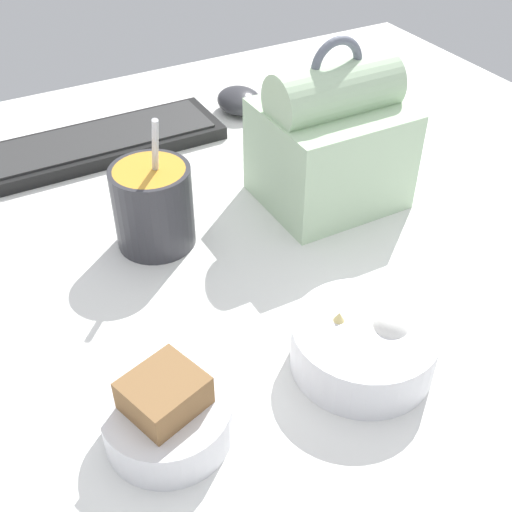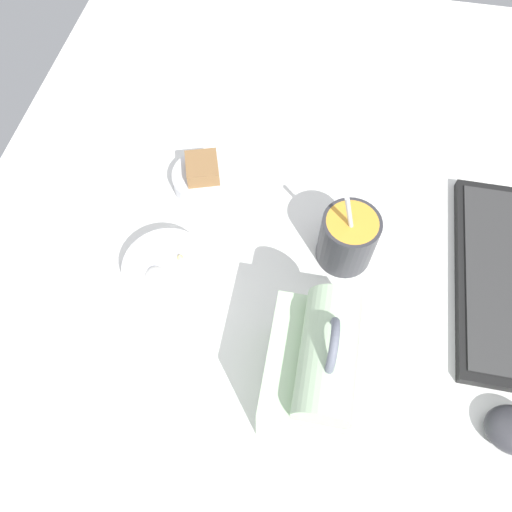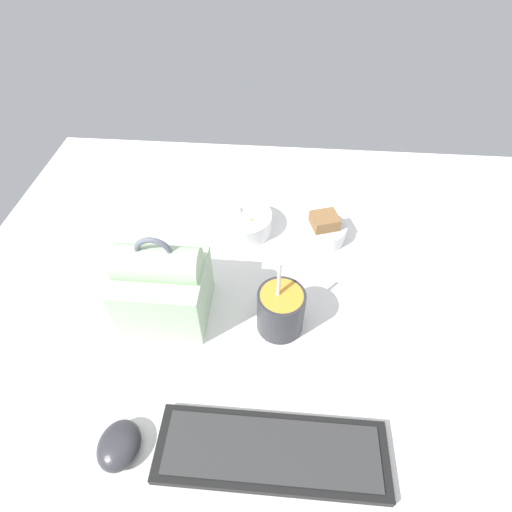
{
  "view_description": "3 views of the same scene",
  "coord_description": "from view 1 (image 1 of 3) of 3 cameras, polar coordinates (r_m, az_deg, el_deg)",
  "views": [
    {
      "loc": [
        -17.37,
        -48.46,
        47.2
      ],
      "look_at": [
        6.56,
        -4.72,
        7.0
      ],
      "focal_mm": 45.0,
      "sensor_mm": 36.0,
      "label": 1
    },
    {
      "loc": [
        42.65,
        2.02,
        72.95
      ],
      "look_at": [
        6.56,
        -4.72,
        7.0
      ],
      "focal_mm": 35.0,
      "sensor_mm": 36.0,
      "label": 2
    },
    {
      "loc": [
        1.96,
        51.9,
        68.62
      ],
      "look_at": [
        6.56,
        -4.72,
        7.0
      ],
      "focal_mm": 28.0,
      "sensor_mm": 36.0,
      "label": 3
    }
  ],
  "objects": [
    {
      "name": "desk_surface",
      "position": [
        0.69,
        -6.67,
        -3.36
      ],
      "size": [
        140.0,
        110.0,
        2.0
      ],
      "color": "white",
      "rests_on": "ground"
    },
    {
      "name": "lunch_bag",
      "position": [
        0.78,
        6.64,
        10.07
      ],
      "size": [
        16.12,
        14.53,
        20.57
      ],
      "color": "#B7D6AD",
      "rests_on": "desk_surface"
    },
    {
      "name": "bento_bowl_snacks",
      "position": [
        0.59,
        9.48,
        -7.69
      ],
      "size": [
        13.2,
        13.2,
        5.88
      ],
      "color": "silver",
      "rests_on": "desk_surface"
    },
    {
      "name": "computer_mouse",
      "position": [
        1.02,
        -1.49,
        13.65
      ],
      "size": [
        6.61,
        7.82,
        3.67
      ],
      "color": "#333338",
      "rests_on": "desk_surface"
    },
    {
      "name": "keyboard",
      "position": [
        0.94,
        -14.09,
        9.61
      ],
      "size": [
        35.62,
        11.52,
        2.1
      ],
      "color": "black",
      "rests_on": "desk_surface"
    },
    {
      "name": "soup_cup",
      "position": [
        0.72,
        -9.13,
        4.51
      ],
      "size": [
        8.92,
        8.92,
        16.08
      ],
      "color": "#333338",
      "rests_on": "desk_surface"
    },
    {
      "name": "bento_bowl_sandwich",
      "position": [
        0.54,
        -7.91,
        -13.83
      ],
      "size": [
        10.64,
        10.64,
        6.75
      ],
      "color": "silver",
      "rests_on": "desk_surface"
    }
  ]
}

